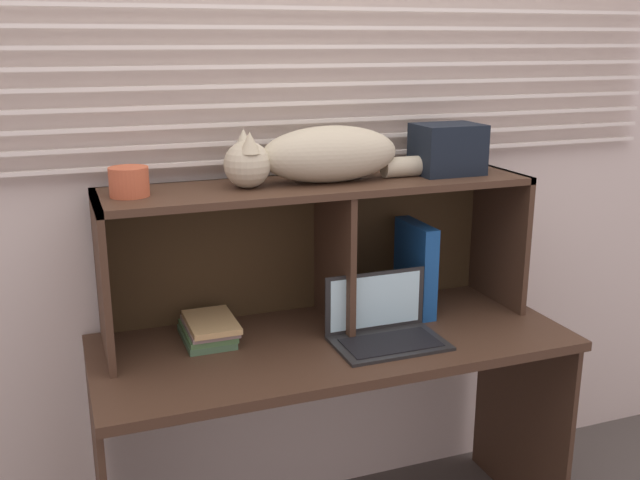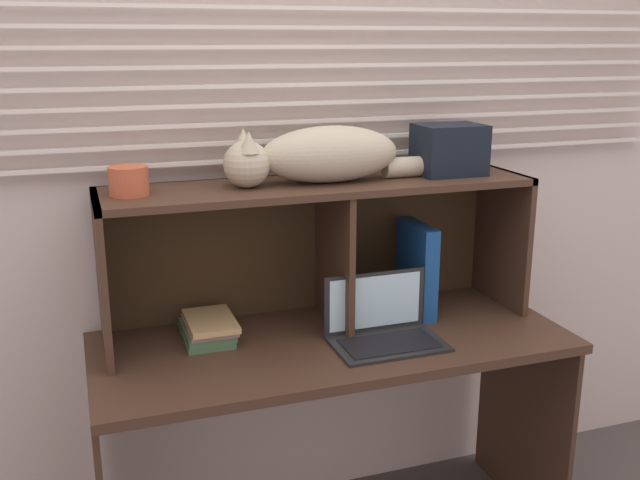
{
  "view_description": "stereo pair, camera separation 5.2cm",
  "coord_description": "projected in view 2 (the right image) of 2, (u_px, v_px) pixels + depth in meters",
  "views": [
    {
      "loc": [
        -0.76,
        -1.7,
        1.63
      ],
      "look_at": [
        0.0,
        0.33,
        1.02
      ],
      "focal_mm": 40.58,
      "sensor_mm": 36.0,
      "label": 1
    },
    {
      "loc": [
        -0.71,
        -1.72,
        1.63
      ],
      "look_at": [
        0.0,
        0.33,
        1.02
      ],
      "focal_mm": 40.58,
      "sensor_mm": 36.0,
      "label": 2
    }
  ],
  "objects": [
    {
      "name": "small_basket",
      "position": [
        129.0,
        181.0,
        2.02
      ],
      "size": [
        0.11,
        0.11,
        0.08
      ],
      "primitive_type": "cylinder",
      "color": "#B65232",
      "rests_on": "hutch_shelf_unit"
    },
    {
      "name": "back_panel_with_blinds",
      "position": [
        299.0,
        157.0,
        2.39
      ],
      "size": [
        4.4,
        0.08,
        2.5
      ],
      "color": "beige",
      "rests_on": "ground"
    },
    {
      "name": "laptop",
      "position": [
        383.0,
        328.0,
        2.19
      ],
      "size": [
        0.33,
        0.22,
        0.2
      ],
      "color": "black",
      "rests_on": "desk"
    },
    {
      "name": "binder_upright",
      "position": [
        416.0,
        268.0,
        2.4
      ],
      "size": [
        0.05,
        0.22,
        0.31
      ],
      "primitive_type": "cube",
      "color": "navy",
      "rests_on": "desk"
    },
    {
      "name": "hutch_shelf_unit",
      "position": [
        318.0,
        225.0,
        2.28
      ],
      "size": [
        1.34,
        0.33,
        0.46
      ],
      "color": "#402A1C",
      "rests_on": "desk"
    },
    {
      "name": "book_stack",
      "position": [
        208.0,
        328.0,
        2.21
      ],
      "size": [
        0.16,
        0.23,
        0.07
      ],
      "color": "#426344",
      "rests_on": "desk"
    },
    {
      "name": "cat",
      "position": [
        321.0,
        156.0,
        2.19
      ],
      "size": [
        0.74,
        0.18,
        0.17
      ],
      "color": "#B8AE90",
      "rests_on": "hutch_shelf_unit"
    },
    {
      "name": "storage_box",
      "position": [
        449.0,
        149.0,
        2.33
      ],
      "size": [
        0.21,
        0.16,
        0.16
      ],
      "primitive_type": "cube",
      "color": "black",
      "rests_on": "hutch_shelf_unit"
    },
    {
      "name": "desk",
      "position": [
        333.0,
        381.0,
        2.26
      ],
      "size": [
        1.45,
        0.6,
        0.74
      ],
      "color": "#402A1C",
      "rests_on": "ground"
    }
  ]
}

